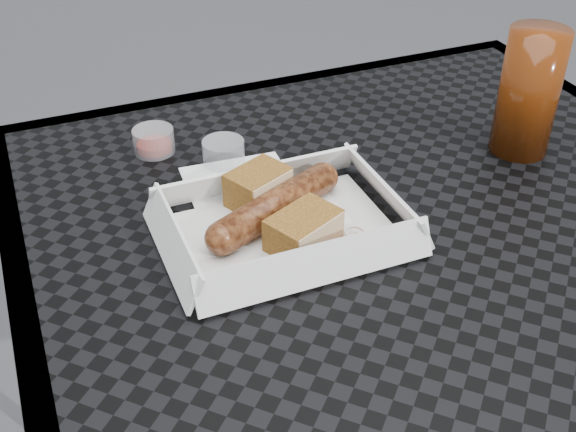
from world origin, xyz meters
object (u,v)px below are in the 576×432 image
object	(u,v)px
bratwurst	(275,206)
food_tray	(284,233)
drink_glass	(529,93)
patio_table	(401,283)

from	to	relation	value
bratwurst	food_tray	bearing A→B (deg)	-87.64
bratwurst	drink_glass	distance (m)	0.34
bratwurst	drink_glass	xyz separation A→B (m)	(0.33, 0.03, 0.06)
food_tray	bratwurst	world-z (taller)	bratwurst
patio_table	food_tray	size ratio (longest dim) A/B	3.64
food_tray	drink_glass	xyz separation A→B (m)	(0.33, 0.05, 0.07)
food_tray	drink_glass	bearing A→B (deg)	9.15
patio_table	drink_glass	size ratio (longest dim) A/B	5.22
patio_table	drink_glass	distance (m)	0.27
food_tray	bratwurst	bearing A→B (deg)	92.36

